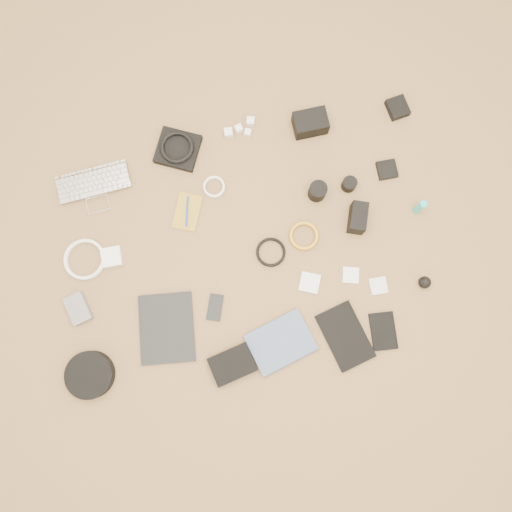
{
  "coord_description": "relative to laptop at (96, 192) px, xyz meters",
  "views": [
    {
      "loc": [
        0.01,
        -0.34,
        1.92
      ],
      "look_at": [
        0.05,
        -0.03,
        0.02
      ],
      "focal_mm": 35.0,
      "sensor_mm": 36.0,
      "label": 1
    }
  ],
  "objects": [
    {
      "name": "tablet",
      "position": [
        0.22,
        -0.57,
        -0.01
      ],
      "size": [
        0.22,
        0.28,
        0.01
      ],
      "primitive_type": "cube",
      "rotation": [
        0.0,
        0.0,
        -0.05
      ],
      "color": "black",
      "rests_on": "ground"
    },
    {
      "name": "cable_white_b",
      "position": [
        -0.07,
        -0.26,
        -0.0
      ],
      "size": [
        0.16,
        0.16,
        0.01
      ],
      "primitive_type": "torus",
      "rotation": [
        0.0,
        0.0,
        -0.01
      ],
      "color": "white",
      "rests_on": "ground"
    },
    {
      "name": "notebook_black_a",
      "position": [
        0.89,
        -0.69,
        -0.0
      ],
      "size": [
        0.21,
        0.27,
        0.02
      ],
      "primitive_type": "cube",
      "rotation": [
        0.0,
        0.0,
        0.31
      ],
      "color": "black",
      "rests_on": "ground"
    },
    {
      "name": "notebook_olive",
      "position": [
        0.35,
        -0.13,
        -0.01
      ],
      "size": [
        0.14,
        0.17,
        0.01
      ],
      "primitive_type": "cube",
      "rotation": [
        0.0,
        0.0,
        -0.34
      ],
      "color": "olive",
      "rests_on": "ground"
    },
    {
      "name": "charger_d",
      "position": [
        0.63,
        0.16,
        0.0
      ],
      "size": [
        0.03,
        0.03,
        0.02
      ],
      "primitive_type": "cube",
      "rotation": [
        0.0,
        0.0,
        -0.38
      ],
      "color": "white",
      "rests_on": "ground"
    },
    {
      "name": "phone",
      "position": [
        0.41,
        -0.52,
        -0.01
      ],
      "size": [
        0.08,
        0.11,
        0.01
      ],
      "primitive_type": "cube",
      "rotation": [
        0.0,
        0.0,
        -0.29
      ],
      "color": "black",
      "rests_on": "ground"
    },
    {
      "name": "air_blower",
      "position": [
        1.22,
        -0.54,
        0.01
      ],
      "size": [
        0.06,
        0.06,
        0.05
      ],
      "primitive_type": "sphere",
      "rotation": [
        0.0,
        0.0,
        0.39
      ],
      "color": "black",
      "rests_on": "ground"
    },
    {
      "name": "notebook_black_b",
      "position": [
        1.03,
        -0.7,
        -0.01
      ],
      "size": [
        0.1,
        0.15,
        0.01
      ],
      "primitive_type": "cube",
      "rotation": [
        0.0,
        0.0,
        -0.03
      ],
      "color": "black",
      "rests_on": "ground"
    },
    {
      "name": "lens_b",
      "position": [
        1.0,
        -0.11,
        0.01
      ],
      "size": [
        0.07,
        0.07,
        0.05
      ],
      "primitive_type": "cylinder",
      "rotation": [
        0.0,
        0.0,
        0.26
      ],
      "color": "black",
      "rests_on": "ground"
    },
    {
      "name": "filter_case_right",
      "position": [
        1.05,
        -0.52,
        -0.01
      ],
      "size": [
        0.07,
        0.07,
        0.01
      ],
      "primitive_type": "cube",
      "rotation": [
        0.0,
        0.0,
        0.03
      ],
      "color": "silver",
      "rests_on": "ground"
    },
    {
      "name": "laptop",
      "position": [
        0.0,
        0.0,
        0.0
      ],
      "size": [
        0.31,
        0.23,
        0.02
      ],
      "primitive_type": "imported",
      "rotation": [
        0.0,
        0.0,
        0.12
      ],
      "color": "#B8B7BC",
      "rests_on": "ground"
    },
    {
      "name": "room_shell",
      "position": [
        0.54,
        -0.31,
        1.24
      ],
      "size": [
        4.04,
        4.04,
        2.58
      ],
      "color": "#8A5F3F",
      "rests_on": "ground"
    },
    {
      "name": "lens_pouch",
      "position": [
        1.25,
        0.18,
        0.0
      ],
      "size": [
        0.09,
        0.1,
        0.03
      ],
      "primitive_type": "cube",
      "rotation": [
        0.0,
        0.0,
        0.21
      ],
      "color": "black",
      "rests_on": "ground"
    },
    {
      "name": "headphone_case",
      "position": [
        -0.08,
        -0.7,
        0.01
      ],
      "size": [
        0.23,
        0.23,
        0.05
      ],
      "primitive_type": "cylinder",
      "rotation": [
        0.0,
        0.0,
        0.35
      ],
      "color": "black",
      "rests_on": "ground"
    },
    {
      "name": "cable_white_a",
      "position": [
        0.47,
        -0.04,
        -0.01
      ],
      "size": [
        0.11,
        0.11,
        0.01
      ],
      "primitive_type": "torus",
      "rotation": [
        0.0,
        0.0,
        -0.3
      ],
      "color": "white",
      "rests_on": "ground"
    },
    {
      "name": "charger_b",
      "position": [
        0.6,
        0.18,
        0.0
      ],
      "size": [
        0.04,
        0.04,
        0.03
      ],
      "primitive_type": "cube",
      "rotation": [
        0.0,
        0.0,
        0.31
      ],
      "color": "white",
      "rests_on": "ground"
    },
    {
      "name": "lens_cleaner",
      "position": [
        1.25,
        -0.25,
        0.04
      ],
      "size": [
        0.03,
        0.03,
        0.1
      ],
      "primitive_type": "cylinder",
      "rotation": [
        0.0,
        0.0,
        0.25
      ],
      "color": "#1BB1B5",
      "rests_on": "ground"
    },
    {
      "name": "cable_yellow",
      "position": [
        0.79,
        -0.29,
        -0.0
      ],
      "size": [
        0.12,
        0.12,
        0.01
      ],
      "primitive_type": "torus",
      "rotation": [
        0.0,
        0.0,
        0.06
      ],
      "color": "#C48B17",
      "rests_on": "ground"
    },
    {
      "name": "paperback",
      "position": [
        0.67,
        -0.77,
        0.0
      ],
      "size": [
        0.28,
        0.24,
        0.02
      ],
      "primitive_type": "imported",
      "rotation": [
        0.0,
        0.0,
        1.9
      ],
      "color": "#425370",
      "rests_on": "ground"
    },
    {
      "name": "dslr_camera",
      "position": [
        0.88,
        0.16,
        0.03
      ],
      "size": [
        0.14,
        0.1,
        0.08
      ],
      "primitive_type": "cube",
      "rotation": [
        0.0,
        0.0,
        0.08
      ],
      "color": "black",
      "rests_on": "ground"
    },
    {
      "name": "headphones",
      "position": [
        0.34,
        0.13,
        0.03
      ],
      "size": [
        0.16,
        0.16,
        0.02
      ],
      "primitive_type": "torus",
      "rotation": [
        0.0,
        0.0,
        0.24
      ],
      "color": "black",
      "rests_on": "headphone_pouch"
    },
    {
      "name": "power_brick",
      "position": [
        0.04,
        -0.27,
        0.0
      ],
      "size": [
        0.08,
        0.08,
        0.03
      ],
      "primitive_type": "cube",
      "rotation": [
        0.0,
        0.0,
        0.04
      ],
      "color": "white",
      "rests_on": "ground"
    },
    {
      "name": "flash",
      "position": [
        1.0,
        -0.25,
        0.03
      ],
      "size": [
        0.09,
        0.13,
        0.08
      ],
      "primitive_type": "cube",
      "rotation": [
        0.0,
        0.0,
        -0.29
      ],
      "color": "black",
      "rests_on": "ground"
    },
    {
      "name": "lens_a",
      "position": [
        0.87,
        -0.13,
        0.03
      ],
      "size": [
        0.09,
        0.09,
        0.08
      ],
      "primitive_type": "cylinder",
      "rotation": [
        0.0,
        0.0,
        0.27
      ],
      "color": "black",
      "rests_on": "ground"
    },
    {
      "name": "charger_a",
      "position": [
        0.55,
        0.17,
        0.0
      ],
      "size": [
        0.03,
        0.03,
        0.03
      ],
      "primitive_type": "cube",
      "rotation": [
        0.0,
        0.0,
        -0.01
      ],
      "color": "white",
      "rests_on": "ground"
    },
    {
      "name": "charger_c",
      "position": [
        0.65,
        0.21,
        0.0
      ],
      "size": [
        0.04,
        0.04,
        0.03
      ],
      "primitive_type": "cube",
      "rotation": [
        0.0,
        0.0,
        -0.25
      ],
      "color": "white",
      "rests_on": "ground"
    },
    {
      "name": "battery_charger",
      "position": [
        -0.11,
        -0.45,
        0.0
      ],
      "size": [
        0.11,
        0.13,
        0.03
      ],
      "primitive_type": "cube",
      "rotation": [
        0.0,
        0.0,
        0.32
      ],
      "color": "slate",
      "rests_on": "ground"
    },
    {
      "name": "filter_case_mid",
      "position": [
        0.95,
        -0.47,
        -0.01
      ],
      "size": [
        0.07,
        0.07,
        0.01
      ],
      "primitive_type": "cube",
      "rotation": [
        0.0,
        0.0,
        -0.21
      ],
      "color": "silver",
      "rests_on": "ground"
    },
    {
      "name": "filter_case_left",
      "position": [
        0.78,
        -0.47,
        -0.01
      ],
      "size": [
        0.1,
        0.1,
        0.01
      ],
      "primitive_type": "cube",
      "rotation": [
        0.0,
        0.0,
        -0.36
      ],
      "color": "silver",
      "rests_on": "ground"
    },
    {
      "name": "headphone_pouch",
      "position": [
        0.34,
        0.13,
        0.0
      ],
      "size": [
        0.21,
        0.2,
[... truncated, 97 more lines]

